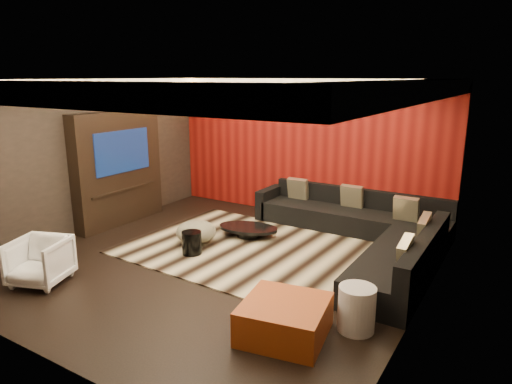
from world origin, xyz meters
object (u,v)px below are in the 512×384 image
Objects in this scene: drum_stool at (192,243)px; armchair at (40,261)px; orange_ottoman at (285,319)px; coffee_table at (248,231)px; sectional_sofa at (366,232)px; white_side_table at (357,309)px.

armchair is at bearing -120.66° from drum_stool.
orange_ottoman reaches higher than drum_stool.
armchair reaches higher than coffee_table.
armchair is 5.12m from sectional_sofa.
orange_ottoman is 3.62m from armchair.
coffee_table is 3.27m from orange_ottoman.
white_side_table is at bearing -73.88° from sectional_sofa.
sectional_sofa is at bearing 92.14° from orange_ottoman.
armchair is (-3.56, -0.61, 0.13)m from orange_ottoman.
orange_ottoman is at bearing -140.53° from white_side_table.
coffee_table is at bearing -161.20° from sectional_sofa.
armchair is at bearing -115.35° from coffee_table.
sectional_sofa is (2.30, 1.86, 0.05)m from drum_stool.
sectional_sofa reaches higher than coffee_table.
drum_stool is at bearing 39.22° from armchair.
white_side_table reaches higher than drum_stool.
drum_stool is at bearing -141.06° from sectional_sofa.
armchair reaches higher than white_side_table.
drum_stool is 2.96m from sectional_sofa.
coffee_table is at bearing 44.53° from armchair.
white_side_table is at bearing -14.45° from drum_stool.
drum_stool is at bearing 151.33° from orange_ottoman.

